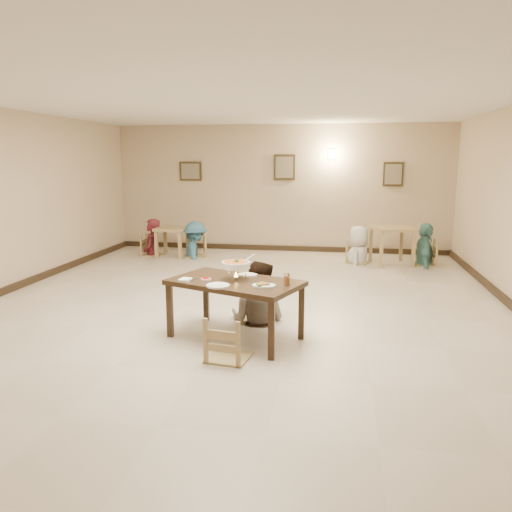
% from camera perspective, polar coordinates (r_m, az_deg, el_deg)
% --- Properties ---
extents(floor, '(10.00, 10.00, 0.00)m').
position_cam_1_polar(floor, '(7.40, -1.96, -6.14)').
color(floor, beige).
rests_on(floor, ground).
extents(ceiling, '(10.00, 10.00, 0.00)m').
position_cam_1_polar(ceiling, '(7.12, -2.12, 17.61)').
color(ceiling, silver).
rests_on(ceiling, wall_back).
extents(wall_back, '(10.00, 0.00, 10.00)m').
position_cam_1_polar(wall_back, '(12.03, 2.79, 7.71)').
color(wall_back, '#C4AD91').
rests_on(wall_back, floor).
extents(wall_front, '(10.00, 0.00, 10.00)m').
position_cam_1_polar(wall_front, '(2.49, -25.91, -5.80)').
color(wall_front, '#C4AD91').
rests_on(wall_front, floor).
extents(baseboard_back, '(8.00, 0.06, 0.12)m').
position_cam_1_polar(baseboard_back, '(12.17, 2.71, 0.92)').
color(baseboard_back, black).
rests_on(baseboard_back, floor).
extents(picture_a, '(0.55, 0.04, 0.45)m').
position_cam_1_polar(picture_a, '(12.43, -7.49, 9.58)').
color(picture_a, '#332714').
rests_on(picture_a, wall_back).
extents(picture_b, '(0.50, 0.04, 0.60)m').
position_cam_1_polar(picture_b, '(11.96, 3.27, 10.08)').
color(picture_b, '#332714').
rests_on(picture_b, wall_back).
extents(picture_c, '(0.45, 0.04, 0.55)m').
position_cam_1_polar(picture_c, '(11.95, 15.41, 9.00)').
color(picture_c, '#332714').
rests_on(picture_c, wall_back).
extents(wall_sconce, '(0.16, 0.05, 0.22)m').
position_cam_1_polar(wall_sconce, '(11.89, 8.66, 11.42)').
color(wall_sconce, '#FFD88C').
rests_on(wall_sconce, wall_back).
extents(main_table, '(1.77, 1.38, 0.73)m').
position_cam_1_polar(main_table, '(6.09, -2.42, -3.55)').
color(main_table, '#332213').
rests_on(main_table, floor).
extents(chair_far, '(0.45, 0.45, 0.96)m').
position_cam_1_polar(chair_far, '(6.84, 0.04, -3.37)').
color(chair_far, tan).
rests_on(chair_far, floor).
extents(chair_near, '(0.45, 0.45, 0.95)m').
position_cam_1_polar(chair_near, '(5.50, -3.18, -7.04)').
color(chair_near, tan).
rests_on(chair_near, floor).
extents(main_diner, '(0.95, 0.82, 1.67)m').
position_cam_1_polar(main_diner, '(6.68, 0.21, -0.58)').
color(main_diner, gray).
rests_on(main_diner, floor).
extents(curry_warmer, '(0.39, 0.35, 0.31)m').
position_cam_1_polar(curry_warmer, '(6.07, -2.30, -1.05)').
color(curry_warmer, silver).
rests_on(curry_warmer, main_table).
extents(rice_plate_far, '(0.26, 0.26, 0.06)m').
position_cam_1_polar(rice_plate_far, '(6.31, -1.02, -2.14)').
color(rice_plate_far, white).
rests_on(rice_plate_far, main_table).
extents(rice_plate_near, '(0.27, 0.27, 0.06)m').
position_cam_1_polar(rice_plate_near, '(5.79, -4.37, -3.36)').
color(rice_plate_near, white).
rests_on(rice_plate_near, main_table).
extents(fried_plate, '(0.28, 0.28, 0.06)m').
position_cam_1_polar(fried_plate, '(5.76, 0.89, -3.34)').
color(fried_plate, white).
rests_on(fried_plate, main_table).
extents(chili_dish, '(0.12, 0.12, 0.03)m').
position_cam_1_polar(chili_dish, '(6.11, -5.76, -2.64)').
color(chili_dish, white).
rests_on(chili_dish, main_table).
extents(napkin_cutlery, '(0.18, 0.25, 0.03)m').
position_cam_1_polar(napkin_cutlery, '(6.10, -8.07, -2.70)').
color(napkin_cutlery, white).
rests_on(napkin_cutlery, main_table).
extents(drink_glass, '(0.07, 0.07, 0.14)m').
position_cam_1_polar(drink_glass, '(5.83, 3.52, -2.73)').
color(drink_glass, white).
rests_on(drink_glass, main_table).
extents(bg_table_left, '(0.68, 0.68, 0.67)m').
position_cam_1_polar(bg_table_left, '(11.48, -9.57, 2.59)').
color(bg_table_left, '#A38858').
rests_on(bg_table_left, floor).
extents(bg_table_right, '(0.97, 0.97, 0.80)m').
position_cam_1_polar(bg_table_right, '(10.82, 15.32, 2.49)').
color(bg_table_right, '#A38858').
rests_on(bg_table_right, floor).
extents(bg_chair_ll, '(0.42, 0.42, 0.90)m').
position_cam_1_polar(bg_chair_ll, '(11.73, -11.85, 2.23)').
color(bg_chair_ll, tan).
rests_on(bg_chair_ll, floor).
extents(bg_chair_lr, '(0.48, 0.48, 1.02)m').
position_cam_1_polar(bg_chair_lr, '(11.39, -6.97, 2.44)').
color(bg_chair_lr, tan).
rests_on(bg_chair_lr, floor).
extents(bg_chair_rl, '(0.42, 0.42, 0.90)m').
position_cam_1_polar(bg_chair_rl, '(10.86, 11.65, 1.56)').
color(bg_chair_rl, tan).
rests_on(bg_chair_rl, floor).
extents(bg_chair_rr, '(0.46, 0.46, 0.99)m').
position_cam_1_polar(bg_chair_rr, '(11.00, 18.77, 1.55)').
color(bg_chair_rr, tan).
rests_on(bg_chair_rr, floor).
extents(bg_diner_a, '(0.49, 0.67, 1.70)m').
position_cam_1_polar(bg_diner_a, '(11.68, -11.93, 4.18)').
color(bg_diner_a, '#581822').
rests_on(bg_diner_a, floor).
extents(bg_diner_b, '(0.97, 1.19, 1.61)m').
position_cam_1_polar(bg_diner_b, '(11.35, -7.01, 3.93)').
color(bg_diner_b, teal).
rests_on(bg_diner_b, floor).
extents(bg_diner_c, '(0.66, 0.86, 1.58)m').
position_cam_1_polar(bg_diner_c, '(10.81, 11.72, 3.37)').
color(bg_diner_c, silver).
rests_on(bg_diner_c, floor).
extents(bg_diner_d, '(0.49, 1.06, 1.77)m').
position_cam_1_polar(bg_diner_d, '(10.95, 18.90, 3.60)').
color(bg_diner_d, teal).
rests_on(bg_diner_d, floor).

